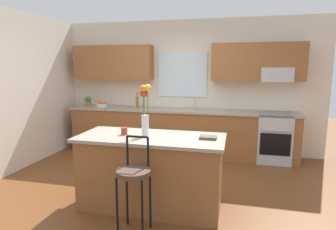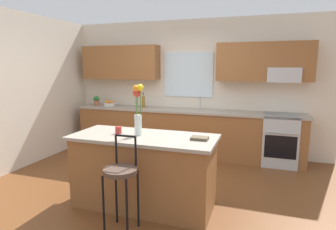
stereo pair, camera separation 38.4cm
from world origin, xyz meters
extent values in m
plane|color=brown|center=(0.00, 0.00, 0.00)|extent=(14.00, 14.00, 0.00)
cube|color=beige|center=(-2.56, 0.30, 1.35)|extent=(0.12, 4.60, 2.70)
cube|color=beige|center=(0.00, 2.06, 1.35)|extent=(5.60, 0.12, 2.70)
cube|color=brown|center=(-1.45, 1.83, 1.85)|extent=(1.69, 0.34, 0.70)
cube|color=brown|center=(1.45, 1.83, 1.85)|extent=(1.69, 0.34, 0.70)
cube|color=silver|center=(0.00, 1.99, 1.60)|extent=(1.02, 0.03, 0.90)
cube|color=#B7BABC|center=(1.80, 1.80, 1.62)|extent=(0.56, 0.36, 0.26)
cube|color=brown|center=(0.00, 1.70, 0.44)|extent=(4.50, 0.60, 0.88)
cube|color=#9E9384|center=(0.00, 1.70, 0.90)|extent=(4.56, 0.64, 0.04)
cube|color=#B7BABC|center=(0.29, 1.70, 0.85)|extent=(0.54, 0.38, 0.11)
cylinder|color=#B7BABC|center=(0.29, 1.86, 1.03)|extent=(0.02, 0.02, 0.22)
cylinder|color=#B7BABC|center=(0.29, 1.80, 1.14)|extent=(0.02, 0.12, 0.02)
cube|color=#B7BABC|center=(1.80, 1.68, 0.46)|extent=(0.60, 0.60, 0.92)
cube|color=black|center=(1.80, 1.38, 0.40)|extent=(0.52, 0.02, 0.40)
cylinder|color=#B7BABC|center=(1.80, 1.35, 0.66)|extent=(0.50, 0.02, 0.02)
cube|color=brown|center=(0.09, -0.54, 0.44)|extent=(1.73, 0.71, 0.88)
cube|color=#9E9384|center=(0.09, -0.54, 0.90)|extent=(1.81, 0.79, 0.04)
cylinder|color=black|center=(-0.05, -1.29, 0.33)|extent=(0.02, 0.02, 0.66)
cylinder|color=black|center=(0.22, -1.29, 0.33)|extent=(0.02, 0.02, 0.66)
cylinder|color=black|center=(-0.05, -1.02, 0.33)|extent=(0.02, 0.02, 0.66)
cylinder|color=black|center=(0.22, -1.02, 0.33)|extent=(0.02, 0.02, 0.66)
cylinder|color=#4C382D|center=(0.09, -1.15, 0.69)|extent=(0.36, 0.36, 0.05)
cylinder|color=black|center=(-0.03, -1.02, 0.87)|extent=(0.02, 0.02, 0.32)
cylinder|color=black|center=(0.21, -1.02, 0.87)|extent=(0.02, 0.02, 0.32)
cylinder|color=black|center=(0.09, -1.02, 1.03)|extent=(0.23, 0.02, 0.02)
cylinder|color=silver|center=(0.02, -0.54, 1.05)|extent=(0.09, 0.09, 0.26)
cylinder|color=#3D722D|center=(0.06, -0.54, 1.26)|extent=(0.01, 0.01, 0.52)
sphere|color=yellow|center=(0.06, -0.54, 1.52)|extent=(0.08, 0.08, 0.08)
cylinder|color=#3D722D|center=(0.00, -0.51, 1.22)|extent=(0.01, 0.01, 0.45)
sphere|color=red|center=(0.00, -0.51, 1.45)|extent=(0.11, 0.11, 0.11)
cylinder|color=#3D722D|center=(0.01, -0.56, 1.25)|extent=(0.01, 0.01, 0.51)
sphere|color=orange|center=(0.01, -0.56, 1.51)|extent=(0.08, 0.08, 0.08)
cylinder|color=#A52D28|center=(-0.26, -0.54, 0.97)|extent=(0.08, 0.08, 0.09)
cube|color=brown|center=(0.79, -0.50, 0.94)|extent=(0.20, 0.15, 0.03)
cylinder|color=silver|center=(-1.70, 1.70, 0.95)|extent=(0.24, 0.24, 0.06)
sphere|color=orange|center=(-1.64, 1.70, 1.01)|extent=(0.07, 0.07, 0.07)
sphere|color=orange|center=(-1.75, 1.70, 1.01)|extent=(0.08, 0.08, 0.08)
cylinder|color=olive|center=(-0.89, 1.70, 1.04)|extent=(0.06, 0.06, 0.23)
cylinder|color=olive|center=(-0.89, 1.70, 1.19)|extent=(0.03, 0.03, 0.07)
cylinder|color=black|center=(-0.89, 1.70, 1.23)|extent=(0.03, 0.03, 0.02)
cylinder|color=#9E5B3D|center=(-2.01, 1.70, 0.98)|extent=(0.11, 0.11, 0.11)
sphere|color=#2D7A33|center=(-2.01, 1.70, 1.09)|extent=(0.09, 0.09, 0.09)
sphere|color=#2D7A33|center=(-2.05, 1.71, 1.06)|extent=(0.10, 0.10, 0.10)
sphere|color=#2D7A33|center=(-1.97, 1.69, 1.07)|extent=(0.08, 0.08, 0.08)
camera|label=1|loc=(1.09, -3.76, 1.76)|focal=30.05mm
camera|label=2|loc=(1.46, -3.65, 1.76)|focal=30.05mm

